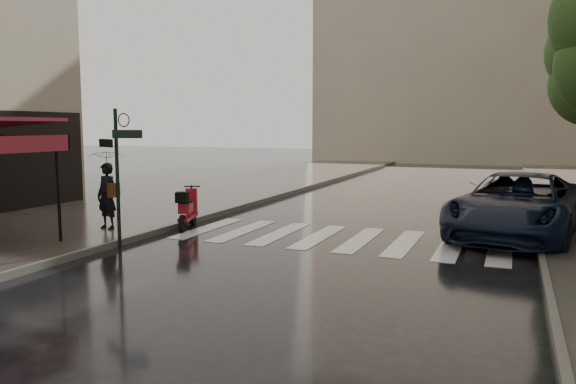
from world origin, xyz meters
The scene contains 10 objects.
ground centered at (0.00, 0.00, 0.00)m, with size 120.00×120.00×0.00m, color black.
sidewalk_near centered at (-4.50, 12.00, 0.06)m, with size 6.00×60.00×0.12m, color #38332D.
curb_near centered at (-1.45, 12.00, 0.07)m, with size 0.12×60.00×0.16m, color #595651.
curb_far centered at (7.45, 12.00, 0.07)m, with size 0.12×60.00×0.16m, color #595651.
crosswalk centered at (2.98, 6.00, 0.01)m, with size 7.85×3.20×0.01m.
signpost centered at (-1.19, 3.00, 1.83)m, with size 1.17×0.29×3.10m.
backdrop_building centered at (3.00, 38.00, 10.00)m, with size 22.00×6.00×20.00m, color tan.
pedestrian_with_umbrella centered at (-2.72, 4.45, 1.76)m, with size 1.14×1.16×2.46m.
scooter centered at (-1.17, 5.75, 0.51)m, with size 0.76×1.60×1.09m.
parked_car centered at (7.00, 7.79, 0.79)m, with size 2.63×5.71×1.59m, color black.
Camera 1 is at (6.84, -6.95, 2.70)m, focal length 35.00 mm.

